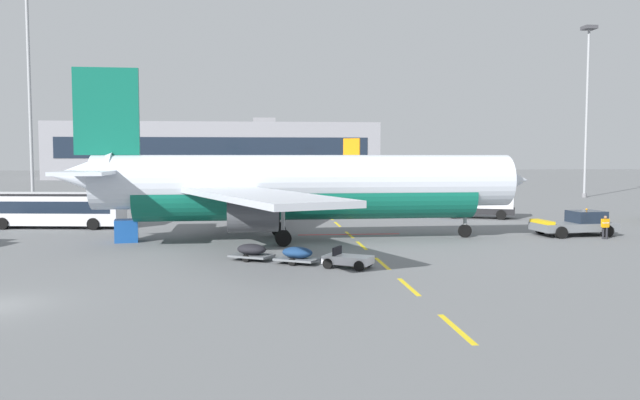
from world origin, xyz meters
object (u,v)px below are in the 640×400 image
Objects in this scene: apron_shuttle_bus at (52,207)px; baggage_train at (298,255)px; ground_crew_worker at (605,226)px; uld_cargo_container at (126,231)px; airliner_mid_left at (305,172)px; apron_light_mast_far at (587,91)px; airliner_foreground at (300,186)px; apron_light_mast_near at (28,58)px; pushback_tug at (576,224)px; ground_power_truck at (480,201)px.

baggage_train is at bearing -45.23° from apron_shuttle_bus.
uld_cargo_container is (-34.91, 1.87, -0.19)m from ground_crew_worker.
uld_cargo_container is (-18.05, -72.96, -2.18)m from airliner_mid_left.
baggage_train is 0.33× the size of apron_light_mast_far.
airliner_foreground is at bearing -94.40° from airliner_mid_left.
apron_light_mast_near is (-27.55, 38.12, 16.39)m from baggage_train.
apron_light_mast_far is at bearing -38.08° from airliner_mid_left.
pushback_tug is 24.63m from baggage_train.
pushback_tug is at bearing 116.62° from ground_crew_worker.
apron_light_mast_far is (72.99, 14.67, -1.47)m from apron_light_mast_near.
uld_cargo_container is at bearing -179.47° from pushback_tug.
ground_crew_worker is at bearing -76.77° from ground_power_truck.
apron_light_mast_near is (-47.05, 13.56, 15.26)m from ground_power_truck.
ground_crew_worker is (16.86, -74.83, -1.99)m from airliner_mid_left.
pushback_tug is 42.93m from apron_shuttle_bus.
airliner_mid_left is at bearing 141.92° from apron_light_mast_far.
pushback_tug is at bearing -118.94° from apron_light_mast_far.
apron_light_mast_far is (57.08, 42.39, 14.64)m from uld_cargo_container.
apron_light_mast_near reaches higher than airliner_mid_left.
apron_light_mast_near is at bearing 119.86° from uld_cargo_container.
airliner_mid_left reaches higher than pushback_tug.
airliner_mid_left is 2.89× the size of baggage_train.
apron_light_mast_near is (-50.82, 29.59, 15.92)m from ground_crew_worker.
uld_cargo_container is (-31.14, -14.16, -0.85)m from ground_power_truck.
apron_light_mast_near is (-28.32, 28.13, 12.96)m from airliner_foreground.
apron_shuttle_bus is (-41.92, 9.20, 0.85)m from pushback_tug.
airliner_foreground is 22.74m from ground_crew_worker.
ground_power_truck reaches higher than apron_shuttle_bus.
apron_shuttle_bus is at bearing 130.44° from uld_cargo_container.
apron_light_mast_far is at bearing 36.60° from uld_cargo_container.
airliner_foreground is 4.70× the size of ground_power_truck.
baggage_train is (-6.41, -83.36, -2.46)m from airliner_mid_left.
apron_light_mast_far reaches higher than uld_cargo_container.
apron_shuttle_bus is (-20.51, 9.91, -2.20)m from airliner_foreground.
ground_power_truck is 34.22m from uld_cargo_container.
apron_light_mast_near reaches higher than ground_power_truck.
ground_power_truck is (-2.68, 13.85, 0.74)m from pushback_tug.
pushback_tug is (21.41, 0.72, -3.05)m from airliner_foreground.
baggage_train is at bearing -154.23° from pushback_tug.
airliner_foreground reaches higher than ground_crew_worker.
ground_power_truck is (39.24, 4.65, -0.10)m from apron_shuttle_bus.
baggage_train is at bearing -128.44° from ground_power_truck.
ground_crew_worker is 0.07× the size of apron_light_mast_far.
pushback_tug is 59.00m from apron_light_mast_near.
ground_power_truck reaches higher than ground_crew_worker.
airliner_foreground is at bearing -178.09° from pushback_tug.
pushback_tug is 0.76× the size of baggage_train.
apron_light_mast_far is at bearing 49.28° from baggage_train.
apron_light_mast_far reaches higher than apron_shuttle_bus.
apron_light_mast_near is at bearing 151.14° from pushback_tug.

